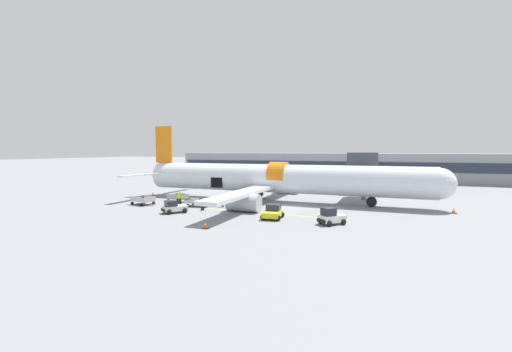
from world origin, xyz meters
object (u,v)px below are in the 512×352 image
(baggage_tug_rear, at_px, (331,217))
(ground_crew_driver, at_px, (235,198))
(baggage_cart_empty, at_px, (143,201))
(suitcase_on_tarmac_upright, at_px, (203,208))
(ground_crew_loader_a, at_px, (223,200))
(ground_crew_supervisor, at_px, (180,198))
(baggage_tug_lead, at_px, (273,212))
(ground_crew_loader_b, at_px, (235,199))
(baggage_tug_mid, at_px, (174,208))
(baggage_cart_queued, at_px, (178,198))
(baggage_cart_loading, at_px, (199,202))
(airplane, at_px, (276,179))

(baggage_tug_rear, relative_size, ground_crew_driver, 1.64)
(baggage_cart_empty, xyz_separation_m, suitcase_on_tarmac_upright, (9.02, -0.81, -0.22))
(baggage_cart_empty, bearing_deg, ground_crew_loader_a, 11.11)
(ground_crew_supervisor, bearing_deg, ground_crew_loader_a, 4.27)
(baggage_tug_lead, height_order, ground_crew_loader_b, ground_crew_loader_b)
(suitcase_on_tarmac_upright, bearing_deg, baggage_tug_mid, -129.06)
(baggage_tug_mid, height_order, ground_crew_driver, ground_crew_driver)
(ground_crew_loader_b, xyz_separation_m, suitcase_on_tarmac_upright, (-2.07, -4.26, -0.51))
(baggage_tug_lead, bearing_deg, ground_crew_loader_b, 140.31)
(baggage_cart_empty, bearing_deg, baggage_cart_queued, 51.40)
(baggage_tug_rear, height_order, baggage_cart_empty, baggage_tug_rear)
(ground_crew_loader_b, relative_size, ground_crew_supervisor, 0.87)
(baggage_cart_queued, xyz_separation_m, ground_crew_loader_a, (7.35, -1.51, 0.27))
(ground_crew_supervisor, bearing_deg, suitcase_on_tarmac_upright, -27.23)
(baggage_cart_loading, bearing_deg, baggage_tug_rear, -14.85)
(airplane, height_order, ground_crew_supervisor, airplane)
(ground_crew_driver, bearing_deg, ground_crew_loader_a, -100.83)
(baggage_tug_lead, distance_m, ground_crew_supervisor, 14.07)
(baggage_cart_loading, height_order, baggage_cart_empty, baggage_cart_empty)
(baggage_tug_mid, xyz_separation_m, baggage_tug_rear, (16.92, 0.41, 0.06))
(baggage_tug_lead, bearing_deg, suitcase_on_tarmac_upright, 170.81)
(airplane, height_order, ground_crew_driver, airplane)
(baggage_cart_empty, bearing_deg, baggage_tug_rear, -7.05)
(baggage_tug_mid, xyz_separation_m, baggage_cart_loading, (0.32, 4.81, -0.10))
(baggage_cart_empty, bearing_deg, ground_crew_loader_b, 17.29)
(baggage_cart_empty, bearing_deg, ground_crew_supervisor, 19.50)
(airplane, distance_m, ground_crew_loader_a, 8.41)
(baggage_cart_queued, height_order, suitcase_on_tarmac_upright, baggage_cart_queued)
(airplane, bearing_deg, baggage_cart_empty, -148.90)
(baggage_tug_mid, bearing_deg, suitcase_on_tarmac_upright, 50.94)
(baggage_tug_rear, bearing_deg, ground_crew_supervisor, 166.93)
(baggage_cart_loading, relative_size, suitcase_on_tarmac_upright, 5.54)
(baggage_tug_mid, bearing_deg, ground_crew_loader_b, 58.70)
(baggage_tug_rear, height_order, ground_crew_driver, ground_crew_driver)
(airplane, height_order, baggage_cart_queued, airplane)
(baggage_tug_mid, height_order, ground_crew_supervisor, ground_crew_supervisor)
(baggage_cart_loading, distance_m, baggage_cart_empty, 7.41)
(baggage_tug_mid, bearing_deg, ground_crew_supervisor, 117.13)
(baggage_tug_rear, relative_size, ground_crew_loader_b, 1.72)
(baggage_cart_queued, bearing_deg, baggage_cart_loading, -24.67)
(baggage_cart_empty, height_order, ground_crew_supervisor, ground_crew_supervisor)
(baggage_tug_lead, xyz_separation_m, baggage_cart_queued, (-15.16, 5.75, -0.06))
(baggage_tug_mid, bearing_deg, baggage_cart_loading, 86.14)
(baggage_cart_empty, relative_size, ground_crew_loader_a, 2.48)
(ground_crew_loader_b, bearing_deg, baggage_tug_lead, -39.69)
(baggage_tug_lead, height_order, ground_crew_loader_a, ground_crew_loader_a)
(airplane, distance_m, baggage_tug_rear, 15.15)
(baggage_tug_mid, relative_size, ground_crew_supervisor, 1.64)
(suitcase_on_tarmac_upright, bearing_deg, baggage_cart_queued, 145.33)
(baggage_tug_mid, height_order, baggage_cart_loading, baggage_tug_mid)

